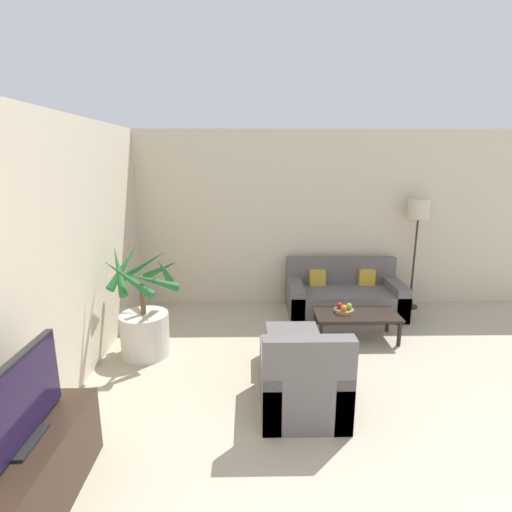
# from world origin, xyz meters

# --- Properties ---
(wall_back) EXTENTS (7.82, 0.06, 2.70)m
(wall_back) POSITION_xyz_m (0.00, 5.70, 1.35)
(wall_back) COLOR beige
(wall_back) RESTS_ON ground_plane
(wall_left) EXTENTS (0.06, 7.27, 2.70)m
(wall_left) POSITION_xyz_m (-3.14, 2.84, 1.35)
(wall_left) COLOR beige
(wall_left) RESTS_ON ground_plane
(tv_console) EXTENTS (0.47, 1.24, 0.53)m
(tv_console) POSITION_xyz_m (-2.82, 1.74, 0.26)
(tv_console) COLOR #332319
(tv_console) RESTS_ON ground_plane
(television) EXTENTS (0.18, 0.96, 0.57)m
(television) POSITION_xyz_m (-2.81, 1.74, 0.81)
(television) COLOR black
(television) RESTS_ON tv_console
(potted_palm) EXTENTS (0.85, 0.94, 1.34)m
(potted_palm) POSITION_xyz_m (-2.62, 3.94, 0.43)
(potted_palm) COLOR beige
(potted_palm) RESTS_ON ground_plane
(sofa_loveseat) EXTENTS (1.68, 0.85, 0.79)m
(sofa_loveseat) POSITION_xyz_m (0.03, 5.21, 0.26)
(sofa_loveseat) COLOR #605B5B
(sofa_loveseat) RESTS_ON ground_plane
(floor_lamp) EXTENTS (0.33, 0.33, 1.69)m
(floor_lamp) POSITION_xyz_m (1.14, 5.42, 1.45)
(floor_lamp) COLOR #2D2823
(floor_lamp) RESTS_ON ground_plane
(coffee_table) EXTENTS (1.07, 0.52, 0.35)m
(coffee_table) POSITION_xyz_m (-0.01, 4.31, 0.30)
(coffee_table) COLOR black
(coffee_table) RESTS_ON ground_plane
(fruit_bowl) EXTENTS (0.25, 0.25, 0.05)m
(fruit_bowl) POSITION_xyz_m (-0.17, 4.35, 0.37)
(fruit_bowl) COLOR #997A4C
(fruit_bowl) RESTS_ON coffee_table
(apple_red) EXTENTS (0.08, 0.08, 0.08)m
(apple_red) POSITION_xyz_m (-0.22, 4.38, 0.43)
(apple_red) COLOR red
(apple_red) RESTS_ON fruit_bowl
(apple_green) EXTENTS (0.08, 0.08, 0.08)m
(apple_green) POSITION_xyz_m (-0.11, 4.35, 0.43)
(apple_green) COLOR olive
(apple_green) RESTS_ON fruit_bowl
(orange_fruit) EXTENTS (0.08, 0.08, 0.08)m
(orange_fruit) POSITION_xyz_m (-0.19, 4.29, 0.43)
(orange_fruit) COLOR orange
(orange_fruit) RESTS_ON fruit_bowl
(armchair) EXTENTS (0.76, 0.87, 0.87)m
(armchair) POSITION_xyz_m (-0.90, 2.83, 0.28)
(armchair) COLOR #605B5B
(armchair) RESTS_ON ground_plane
(ottoman) EXTENTS (0.59, 0.50, 0.40)m
(ottoman) POSITION_xyz_m (-0.90, 3.70, 0.20)
(ottoman) COLOR #605B5B
(ottoman) RESTS_ON ground_plane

